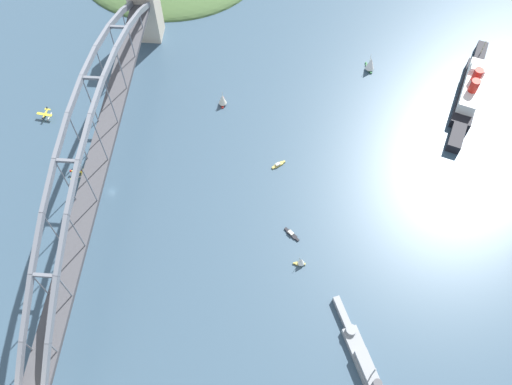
{
  "coord_description": "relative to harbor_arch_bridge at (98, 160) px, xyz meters",
  "views": [
    {
      "loc": [
        149.49,
        89.47,
        250.01
      ],
      "look_at": [
        0.0,
        78.64,
        8.0
      ],
      "focal_mm": 38.09,
      "sensor_mm": 36.0,
      "label": 1
    }
  ],
  "objects": [
    {
      "name": "small_boat_4",
      "position": [
        -65.97,
        53.79,
        -25.36
      ],
      "size": [
        8.74,
        5.1,
        9.44
      ],
      "color": "#B2231E",
      "rests_on": "ground"
    },
    {
      "name": "small_boat_2",
      "position": [
        -23.64,
        89.42,
        -29.01
      ],
      "size": [
        6.14,
        7.49,
        2.06
      ],
      "color": "gold",
      "rests_on": "ground"
    },
    {
      "name": "seaplane_second_in_formation",
      "position": [
        -9.61,
        -21.0,
        -27.59
      ],
      "size": [
        11.82,
        7.99,
        4.97
      ],
      "color": "#B7B7B2",
      "rests_on": "ground"
    },
    {
      "name": "naval_cruiser",
      "position": [
        89.66,
        135.95,
        -26.93
      ],
      "size": [
        73.99,
        32.9,
        16.72
      ],
      "color": "gray",
      "rests_on": "ground"
    },
    {
      "name": "ocean_liner",
      "position": [
        -82.13,
        201.41,
        -23.62
      ],
      "size": [
        88.33,
        35.55,
        21.06
      ],
      "color": "black",
      "rests_on": "ground"
    },
    {
      "name": "seaplane_taxiing_near_bridge",
      "position": [
        -48.64,
        -49.54,
        -27.8
      ],
      "size": [
        7.99,
        9.42,
        4.89
      ],
      "color": "#B7B7B2",
      "rests_on": "ground"
    },
    {
      "name": "harbor_arch_bridge",
      "position": [
        0.0,
        0.0,
        0.0
      ],
      "size": [
        308.49,
        16.57,
        65.42
      ],
      "color": "beige",
      "rests_on": "ground"
    },
    {
      "name": "small_boat_3",
      "position": [
        -101.05,
        142.86,
        -24.36
      ],
      "size": [
        9.67,
        6.85,
        11.52
      ],
      "color": "#2D6B3D",
      "rests_on": "ground"
    },
    {
      "name": "small_boat_1",
      "position": [
        35.66,
        103.62,
        -26.31
      ],
      "size": [
        3.41,
        6.16,
        7.26
      ],
      "color": "gold",
      "rests_on": "ground"
    },
    {
      "name": "ground_plane",
      "position": [
        0.0,
        0.0,
        -29.75
      ],
      "size": [
        1400.0,
        1400.0,
        0.0
      ],
      "primitive_type": "plane",
      "color": "#385166"
    },
    {
      "name": "small_boat_0",
      "position": [
        19.24,
        98.4,
        -29.09
      ],
      "size": [
        7.77,
        8.16,
        1.85
      ],
      "color": "black",
      "rests_on": "ground"
    }
  ]
}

